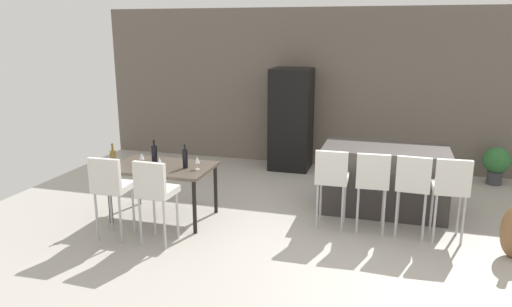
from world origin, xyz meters
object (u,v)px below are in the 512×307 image
(bar_chair_right, at_px, (413,183))
(dining_chair_far, at_px, (155,189))
(bar_chair_left, at_px, (332,176))
(potted_plant, at_px, (496,162))
(bar_chair_far, at_px, (451,186))
(dining_chair_near, at_px, (110,185))
(wine_glass_far, at_px, (160,162))
(dining_table, at_px, (163,171))
(wine_glass_right, at_px, (142,156))
(wine_bottle_near, at_px, (185,158))
(refrigerator, at_px, (291,119))
(wine_bottle_left, at_px, (154,154))
(wine_bottle_inner, at_px, (113,158))
(wine_glass_middle, at_px, (197,160))
(bar_chair_middle, at_px, (372,179))
(kitchen_island, at_px, (384,179))

(bar_chair_right, distance_m, dining_chair_far, 3.11)
(bar_chair_left, distance_m, potted_plant, 3.53)
(bar_chair_far, height_order, dining_chair_far, same)
(dining_chair_near, relative_size, wine_glass_far, 6.03)
(dining_table, xyz_separation_m, wine_glass_right, (-0.27, -0.06, 0.19))
(dining_table, bearing_deg, wine_glass_far, -71.09)
(wine_bottle_near, distance_m, potted_plant, 5.18)
(bar_chair_left, bearing_deg, wine_glass_far, -166.31)
(potted_plant, bearing_deg, refrigerator, 179.84)
(wine_bottle_left, relative_size, refrigerator, 0.18)
(dining_table, distance_m, dining_chair_far, 0.85)
(wine_bottle_inner, xyz_separation_m, wine_bottle_near, (0.93, 0.22, 0.01))
(dining_chair_near, relative_size, wine_glass_middle, 6.03)
(dining_table, bearing_deg, wine_glass_right, -167.69)
(bar_chair_middle, bearing_deg, potted_plant, 53.86)
(bar_chair_far, xyz_separation_m, wine_glass_middle, (-3.13, -0.32, 0.17))
(kitchen_island, distance_m, wine_glass_right, 3.37)
(dining_chair_near, relative_size, wine_bottle_left, 3.18)
(bar_chair_left, relative_size, wine_glass_right, 6.03)
(wine_bottle_near, xyz_separation_m, wine_glass_far, (-0.26, -0.22, -0.00))
(wine_glass_far, bearing_deg, kitchen_island, 26.20)
(bar_chair_middle, xyz_separation_m, wine_bottle_left, (-2.87, -0.23, 0.17))
(dining_table, relative_size, wine_glass_far, 7.63)
(dining_chair_near, relative_size, potted_plant, 1.66)
(bar_chair_right, xyz_separation_m, refrigerator, (-2.07, 2.59, 0.22))
(dining_chair_far, distance_m, refrigerator, 3.78)
(dining_chair_near, distance_m, wine_bottle_inner, 0.66)
(dining_chair_far, xyz_separation_m, wine_glass_far, (-0.22, 0.56, 0.17))
(dining_table, bearing_deg, dining_chair_near, -110.52)
(bar_chair_right, height_order, refrigerator, refrigerator)
(kitchen_island, height_order, bar_chair_middle, bar_chair_middle)
(bar_chair_right, xyz_separation_m, wine_bottle_left, (-3.36, -0.23, 0.17))
(bar_chair_middle, distance_m, wine_bottle_left, 2.89)
(wine_glass_far, distance_m, potted_plant, 5.51)
(wine_glass_middle, bearing_deg, bar_chair_far, 5.86)
(bar_chair_far, bearing_deg, dining_chair_far, -161.99)
(refrigerator, xyz_separation_m, potted_plant, (3.48, -0.01, -0.55))
(wine_bottle_inner, relative_size, wine_glass_right, 1.84)
(bar_chair_middle, distance_m, wine_bottle_near, 2.42)
(bar_chair_right, bearing_deg, bar_chair_left, -179.99)
(bar_chair_right, distance_m, wine_glass_right, 3.50)
(bar_chair_left, xyz_separation_m, bar_chair_middle, (0.50, 0.00, 0.00))
(bar_chair_right, bearing_deg, dining_chair_near, -162.77)
(bar_chair_left, xyz_separation_m, dining_chair_far, (-1.92, -1.09, 0.00))
(potted_plant, bearing_deg, dining_table, -148.05)
(wine_glass_far, xyz_separation_m, potted_plant, (4.53, 3.10, -0.49))
(kitchen_island, distance_m, dining_table, 3.08)
(bar_chair_right, relative_size, dining_chair_near, 1.00)
(bar_chair_right, bearing_deg, wine_bottle_inner, -172.11)
(wine_bottle_left, height_order, potted_plant, wine_bottle_left)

